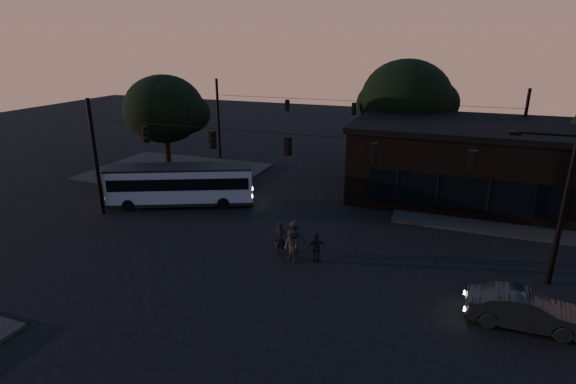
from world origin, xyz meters
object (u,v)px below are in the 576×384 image
(bus, at_px, (181,183))
(pedestrian_c, at_px, (317,248))
(building, at_px, (464,160))
(pedestrian_b, at_px, (291,246))
(pedestrian_a, at_px, (280,239))
(pedestrian_d, at_px, (295,236))
(car, at_px, (525,310))

(bus, bearing_deg, pedestrian_c, -47.63)
(building, relative_size, pedestrian_b, 8.98)
(pedestrian_b, xyz_separation_m, pedestrian_c, (1.23, 0.45, -0.07))
(pedestrian_a, height_order, pedestrian_c, pedestrian_a)
(pedestrian_b, height_order, pedestrian_d, pedestrian_d)
(bus, bearing_deg, pedestrian_a, -51.46)
(bus, xyz_separation_m, pedestrian_b, (9.99, -5.39, -0.69))
(building, height_order, pedestrian_c, building)
(car, height_order, pedestrian_d, pedestrian_d)
(building, distance_m, pedestrian_d, 15.40)
(building, distance_m, car, 16.35)
(pedestrian_c, bearing_deg, pedestrian_a, -30.39)
(building, relative_size, pedestrian_c, 9.78)
(pedestrian_c, bearing_deg, building, -142.80)
(pedestrian_c, height_order, pedestrian_d, pedestrian_d)
(pedestrian_b, height_order, pedestrian_c, pedestrian_b)
(bus, height_order, pedestrian_b, bus)
(pedestrian_d, bearing_deg, bus, -21.82)
(bus, bearing_deg, car, -43.53)
(pedestrian_a, relative_size, pedestrian_b, 1.04)
(pedestrian_a, bearing_deg, car, -25.41)
(car, bearing_deg, pedestrian_a, 77.64)
(building, bearing_deg, bus, -154.24)
(building, height_order, pedestrian_a, building)
(building, relative_size, bus, 1.56)
(bus, relative_size, car, 2.24)
(bus, distance_m, pedestrian_b, 11.37)
(car, distance_m, pedestrian_a, 11.65)
(building, bearing_deg, car, -81.16)
(bus, height_order, pedestrian_d, bus)
(building, height_order, bus, building)
(pedestrian_c, xyz_separation_m, pedestrian_d, (-1.44, 0.77, 0.10))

